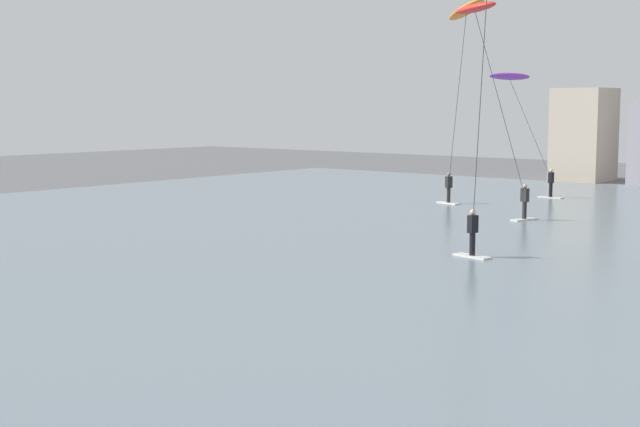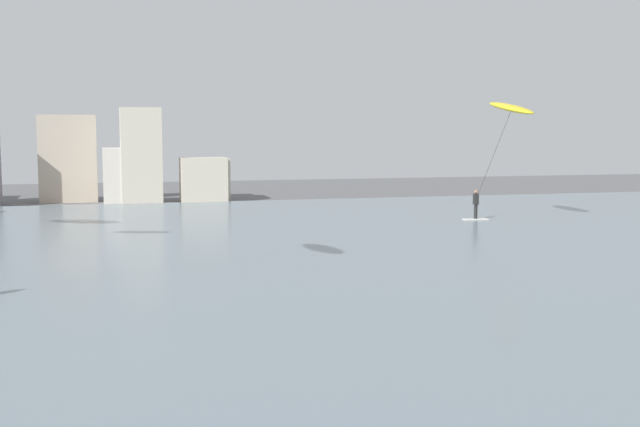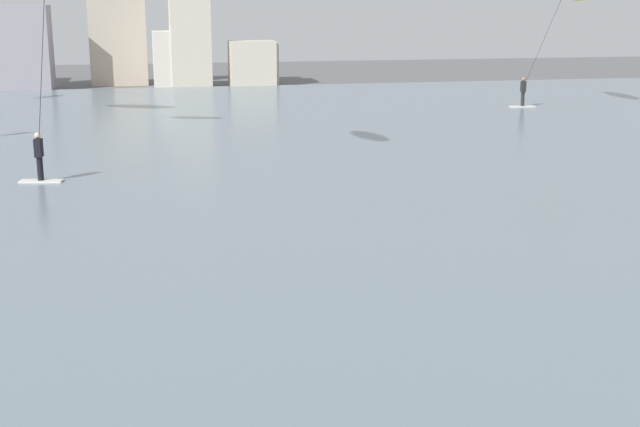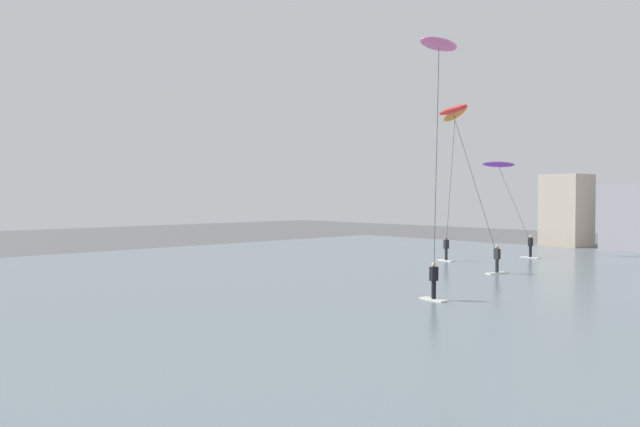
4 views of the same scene
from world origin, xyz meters
name	(u,v)px [view 4 (image 4 of 4)]	position (x,y,z in m)	size (l,w,h in m)	color
kitesurfer_red	(459,130)	(-13.47, 32.76, 8.24)	(2.90, 4.53, 9.55)	silver
kitesurfer_pink	(438,69)	(-8.19, 23.77, 9.74)	(2.79, 3.31, 10.91)	silver
kitesurfer_purple	(503,176)	(-18.62, 45.88, 6.04)	(4.97, 2.45, 7.17)	silver
kitesurfer_orange	(455,123)	(-17.08, 37.46, 9.32)	(4.50, 3.83, 10.40)	silver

